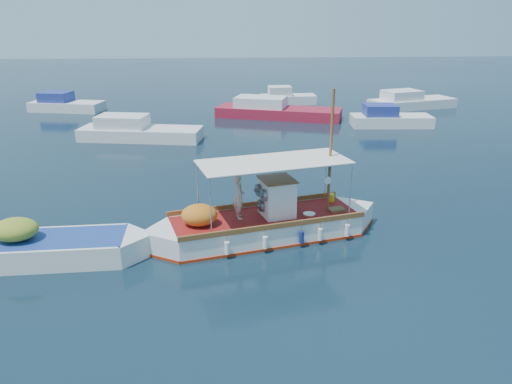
{
  "coord_description": "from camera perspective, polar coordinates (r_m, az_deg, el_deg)",
  "views": [
    {
      "loc": [
        -2.08,
        -16.71,
        7.88
      ],
      "look_at": [
        -0.99,
        0.0,
        1.86
      ],
      "focal_mm": 35.0,
      "sensor_mm": 36.0,
      "label": 1
    }
  ],
  "objects": [
    {
      "name": "bg_boat_ne",
      "position": [
        38.43,
        14.93,
        8.01
      ],
      "size": [
        5.91,
        2.54,
        1.8
      ],
      "rotation": [
        0.0,
        0.0,
        -0.06
      ],
      "color": "silver",
      "rests_on": "ground"
    },
    {
      "name": "dinghy",
      "position": [
        18.33,
        -23.0,
        -6.11
      ],
      "size": [
        7.2,
        2.25,
        1.76
      ],
      "rotation": [
        0.0,
        0.0,
        0.04
      ],
      "color": "white",
      "rests_on": "ground"
    },
    {
      "name": "bg_boat_nw",
      "position": [
        33.98,
        -13.43,
        6.66
      ],
      "size": [
        8.2,
        3.67,
        1.8
      ],
      "rotation": [
        0.0,
        0.0,
        -0.17
      ],
      "color": "silver",
      "rests_on": "ground"
    },
    {
      "name": "fishing_caique",
      "position": [
        18.51,
        0.88,
        -3.76
      ],
      "size": [
        8.8,
        4.09,
        5.56
      ],
      "rotation": [
        0.0,
        0.0,
        0.26
      ],
      "color": "white",
      "rests_on": "ground"
    },
    {
      "name": "bg_boat_far_n",
      "position": [
        46.77,
        3.46,
        10.63
      ],
      "size": [
        5.14,
        2.2,
        1.8
      ],
      "rotation": [
        0.0,
        0.0,
        0.04
      ],
      "color": "silver",
      "rests_on": "ground"
    },
    {
      "name": "bg_boat_far_w",
      "position": [
        46.12,
        -21.01,
        9.25
      ],
      "size": [
        6.41,
        3.55,
        1.8
      ],
      "rotation": [
        0.0,
        0.0,
        -0.22
      ],
      "color": "silver",
      "rests_on": "ground"
    },
    {
      "name": "bg_boat_e",
      "position": [
        46.46,
        17.17,
        9.74
      ],
      "size": [
        8.08,
        4.65,
        1.8
      ],
      "rotation": [
        0.0,
        0.0,
        0.29
      ],
      "color": "silver",
      "rests_on": "ground"
    },
    {
      "name": "ground",
      "position": [
        18.59,
        3.06,
        -5.35
      ],
      "size": [
        160.0,
        160.0,
        0.0
      ],
      "primitive_type": "plane",
      "color": "black",
      "rests_on": "ground"
    },
    {
      "name": "bg_boat_n",
      "position": [
        40.38,
        2.16,
        9.2
      ],
      "size": [
        10.21,
        5.71,
        1.8
      ],
      "rotation": [
        0.0,
        0.0,
        -0.32
      ],
      "color": "maroon",
      "rests_on": "ground"
    }
  ]
}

